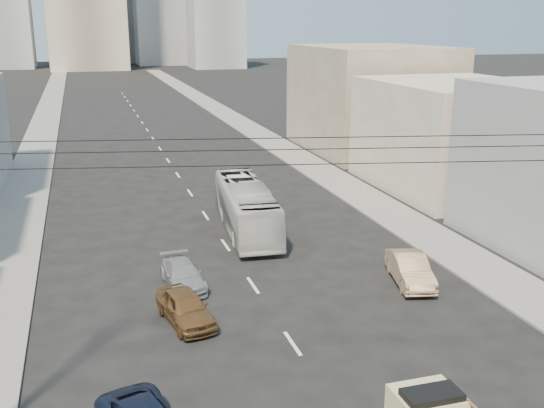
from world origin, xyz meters
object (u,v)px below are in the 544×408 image
sedan_brown (185,307)px  sedan_grey (183,275)px  sedan_tan (410,269)px  city_bus (246,207)px

sedan_brown → sedan_grey: (0.49, 3.81, -0.09)m
sedan_grey → sedan_tan: bearing=-18.3°
city_bus → sedan_brown: bearing=-111.3°
sedan_brown → sedan_tan: 11.10m
sedan_grey → city_bus: bearing=51.9°
city_bus → sedan_grey: bearing=-119.4°
city_bus → sedan_grey: (-5.03, -7.33, -0.90)m
sedan_tan → sedan_grey: sedan_tan is taller
city_bus → sedan_tan: bearing=-56.2°
city_bus → sedan_tan: 11.53m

